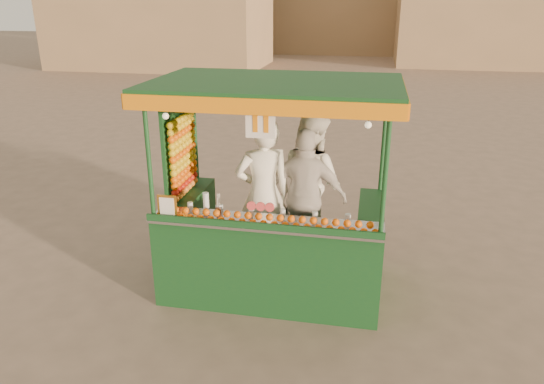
% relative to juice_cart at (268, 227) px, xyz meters
% --- Properties ---
extents(ground, '(90.00, 90.00, 0.00)m').
position_rel_juice_cart_xyz_m(ground, '(-0.39, 0.00, -0.78)').
color(ground, '#6E5B4E').
rests_on(ground, ground).
extents(building_left, '(10.00, 6.00, 6.00)m').
position_rel_juice_cart_xyz_m(building_left, '(-9.39, 20.00, 2.22)').
color(building_left, '#977856').
rests_on(building_left, ground).
extents(building_right, '(9.00, 6.00, 5.00)m').
position_rel_juice_cart_xyz_m(building_right, '(6.61, 24.00, 1.72)').
color(building_right, '#977856').
rests_on(building_right, ground).
extents(juice_cart, '(2.67, 1.73, 2.43)m').
position_rel_juice_cart_xyz_m(juice_cart, '(0.00, 0.00, 0.00)').
color(juice_cart, '#103E1D').
rests_on(juice_cart, ground).
extents(vendor_left, '(0.75, 0.64, 1.75)m').
position_rel_juice_cart_xyz_m(vendor_left, '(-0.06, 0.07, 0.37)').
color(vendor_left, white).
rests_on(vendor_left, ground).
extents(vendor_middle, '(1.05, 1.05, 1.72)m').
position_rel_juice_cart_xyz_m(vendor_middle, '(0.42, 0.64, 0.36)').
color(vendor_middle, white).
rests_on(vendor_middle, ground).
extents(vendor_right, '(0.95, 0.40, 1.61)m').
position_rel_juice_cart_xyz_m(vendor_right, '(0.40, 0.24, 0.30)').
color(vendor_right, silver).
rests_on(vendor_right, ground).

